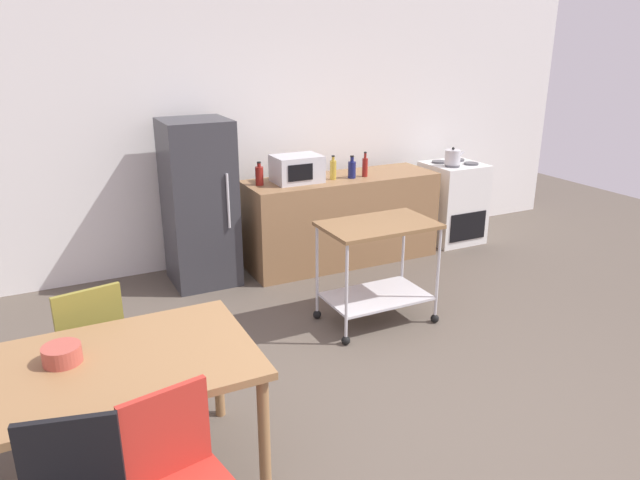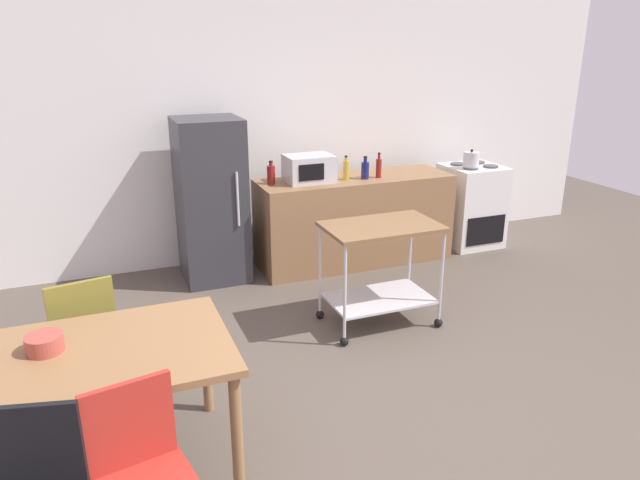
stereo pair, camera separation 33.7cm
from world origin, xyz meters
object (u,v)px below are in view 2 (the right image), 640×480
(chair_red, at_px, (142,473))
(refrigerator, at_px, (211,201))
(kitchen_cart, at_px, (380,258))
(microwave, at_px, (309,168))
(dining_table, at_px, (80,369))
(bottle_olive_oil, at_px, (379,167))
(bottle_wine, at_px, (346,170))
(bottle_hot_sauce, at_px, (271,174))
(chair_olive, at_px, (82,332))
(kettle, at_px, (471,159))
(bottle_soda, at_px, (365,170))
(fruit_bowl, at_px, (45,343))
(stove_oven, at_px, (471,205))

(chair_red, relative_size, refrigerator, 0.57)
(kitchen_cart, relative_size, microwave, 1.98)
(dining_table, height_order, bottle_olive_oil, bottle_olive_oil)
(bottle_wine, bearing_deg, bottle_hot_sauce, 172.23)
(dining_table, xyz_separation_m, chair_red, (0.21, -0.70, -0.15))
(bottle_hot_sauce, bearing_deg, refrigerator, 174.59)
(dining_table, height_order, microwave, microwave)
(chair_olive, distance_m, kitchen_cart, 2.26)
(chair_olive, distance_m, kettle, 4.33)
(kitchen_cart, xyz_separation_m, microwave, (-0.09, 1.38, 0.46))
(refrigerator, distance_m, bottle_soda, 1.54)
(bottle_wine, relative_size, bottle_soda, 1.06)
(fruit_bowl, distance_m, kettle, 4.71)
(chair_olive, height_order, bottle_olive_oil, bottle_olive_oil)
(chair_olive, bearing_deg, bottle_wine, -157.05)
(bottle_hot_sauce, height_order, kettle, bottle_hot_sauce)
(bottle_olive_oil, bearing_deg, microwave, 172.63)
(fruit_bowl, bearing_deg, chair_red, -65.44)
(chair_olive, height_order, fruit_bowl, chair_olive)
(stove_oven, bearing_deg, bottle_hot_sauce, 179.35)
(dining_table, bearing_deg, bottle_olive_oil, 39.37)
(microwave, height_order, bottle_wine, microwave)
(stove_oven, bearing_deg, dining_table, -149.05)
(dining_table, height_order, stove_oven, stove_oven)
(kitchen_cart, distance_m, kettle, 2.21)
(dining_table, distance_m, kitchen_cart, 2.48)
(fruit_bowl, xyz_separation_m, kettle, (4.13, 2.26, 0.21))
(refrigerator, relative_size, bottle_wine, 6.47)
(bottle_olive_oil, distance_m, fruit_bowl, 3.77)
(stove_oven, distance_m, microwave, 2.03)
(chair_red, distance_m, fruit_bowl, 0.91)
(stove_oven, xyz_separation_m, refrigerator, (-2.90, 0.08, 0.32))
(refrigerator, xyz_separation_m, kettle, (2.78, -0.18, 0.23))
(chair_olive, bearing_deg, refrigerator, -133.84)
(fruit_bowl, height_order, kettle, kettle)
(bottle_hot_sauce, height_order, fruit_bowl, bottle_hot_sauce)
(chair_olive, relative_size, chair_red, 1.00)
(bottle_hot_sauce, relative_size, fruit_bowl, 1.22)
(stove_oven, relative_size, bottle_hot_sauce, 4.10)
(bottle_soda, height_order, kettle, bottle_soda)
(bottle_wine, height_order, bottle_soda, bottle_wine)
(refrigerator, relative_size, fruit_bowl, 8.45)
(refrigerator, xyz_separation_m, microwave, (0.95, -0.10, 0.25))
(stove_oven, bearing_deg, chair_red, -140.94)
(microwave, bearing_deg, kitchen_cart, -86.45)
(chair_olive, bearing_deg, kettle, -168.06)
(dining_table, relative_size, stove_oven, 1.63)
(dining_table, distance_m, microwave, 3.28)
(refrigerator, distance_m, kitchen_cart, 1.81)
(chair_olive, height_order, chair_red, same)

